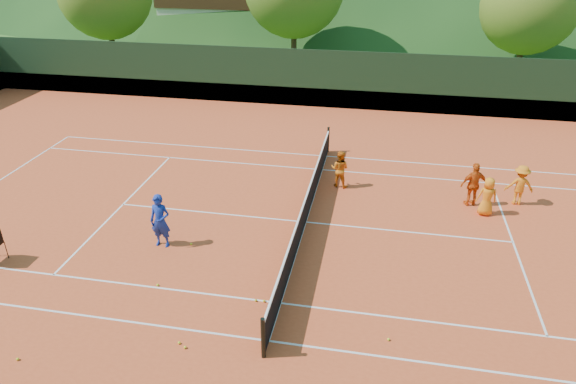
% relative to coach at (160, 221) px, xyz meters
% --- Properties ---
extents(ground, '(400.00, 400.00, 0.00)m').
position_rel_coach_xyz_m(ground, '(4.01, 2.14, -0.86)').
color(ground, '#2C551A').
rests_on(ground, ground).
extents(clay_court, '(40.00, 24.00, 0.02)m').
position_rel_coach_xyz_m(clay_court, '(4.01, 2.14, -0.85)').
color(clay_court, '#C84520').
rests_on(clay_court, ground).
extents(coach, '(0.62, 0.41, 1.68)m').
position_rel_coach_xyz_m(coach, '(0.00, 0.00, 0.00)').
color(coach, navy).
rests_on(coach, clay_court).
extents(student_a, '(0.76, 0.65, 1.38)m').
position_rel_coach_xyz_m(student_a, '(4.81, 4.96, -0.15)').
color(student_a, orange).
rests_on(student_a, clay_court).
extents(student_b, '(0.99, 0.65, 1.56)m').
position_rel_coach_xyz_m(student_b, '(9.42, 4.36, -0.06)').
color(student_b, '#D95513').
rests_on(student_b, clay_court).
extents(student_c, '(0.70, 0.50, 1.33)m').
position_rel_coach_xyz_m(student_c, '(9.79, 3.77, -0.18)').
color(student_c, orange).
rests_on(student_c, clay_court).
extents(student_d, '(0.93, 0.54, 1.43)m').
position_rel_coach_xyz_m(student_d, '(10.98, 4.75, -0.13)').
color(student_d, orange).
rests_on(student_d, clay_court).
extents(tennis_ball_0, '(0.07, 0.07, 0.07)m').
position_rel_coach_xyz_m(tennis_ball_0, '(2.20, -3.94, -0.81)').
color(tennis_ball_0, '#CFD924').
rests_on(tennis_ball_0, clay_court).
extents(tennis_ball_4, '(0.07, 0.07, 0.07)m').
position_rel_coach_xyz_m(tennis_ball_4, '(0.65, -1.91, -0.81)').
color(tennis_ball_4, '#CFD924').
rests_on(tennis_ball_4, clay_court).
extents(tennis_ball_5, '(0.07, 0.07, 0.07)m').
position_rel_coach_xyz_m(tennis_ball_5, '(3.38, -2.03, -0.81)').
color(tennis_ball_5, '#CFD924').
rests_on(tennis_ball_5, clay_court).
extents(tennis_ball_6, '(0.07, 0.07, 0.07)m').
position_rel_coach_xyz_m(tennis_ball_6, '(-1.32, -4.97, -0.81)').
color(tennis_ball_6, '#CFD924').
rests_on(tennis_ball_6, clay_court).
extents(tennis_ball_7, '(0.07, 0.07, 0.07)m').
position_rel_coach_xyz_m(tennis_ball_7, '(3.60, -2.01, -0.81)').
color(tennis_ball_7, '#CFD924').
rests_on(tennis_ball_7, clay_court).
extents(tennis_ball_8, '(0.07, 0.07, 0.07)m').
position_rel_coach_xyz_m(tennis_ball_8, '(0.83, 0.15, -0.81)').
color(tennis_ball_8, '#CFD924').
rests_on(tennis_ball_8, clay_court).
extents(tennis_ball_9, '(0.07, 0.07, 0.07)m').
position_rel_coach_xyz_m(tennis_ball_9, '(2.01, -3.83, -0.81)').
color(tennis_ball_9, '#CFD924').
rests_on(tennis_ball_9, clay_court).
extents(tennis_ball_17, '(0.07, 0.07, 0.07)m').
position_rel_coach_xyz_m(tennis_ball_17, '(6.75, -2.81, -0.81)').
color(tennis_ball_17, '#CFD924').
rests_on(tennis_ball_17, clay_court).
extents(court_lines, '(23.83, 11.03, 0.00)m').
position_rel_coach_xyz_m(court_lines, '(4.01, 2.14, -0.84)').
color(court_lines, silver).
rests_on(court_lines, clay_court).
extents(tennis_net, '(0.10, 12.07, 1.10)m').
position_rel_coach_xyz_m(tennis_net, '(4.01, 2.14, -0.34)').
color(tennis_net, black).
rests_on(tennis_net, clay_court).
extents(perimeter_fence, '(40.40, 24.24, 3.00)m').
position_rel_coach_xyz_m(perimeter_fence, '(4.01, 2.14, 0.41)').
color(perimeter_fence, black).
rests_on(perimeter_fence, clay_court).
extents(tree_c, '(5.60, 5.60, 7.35)m').
position_rel_coach_xyz_m(tree_c, '(14.01, 21.14, 3.68)').
color(tree_c, '#3F2819').
rests_on(tree_c, ground).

